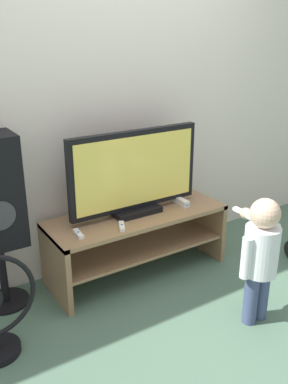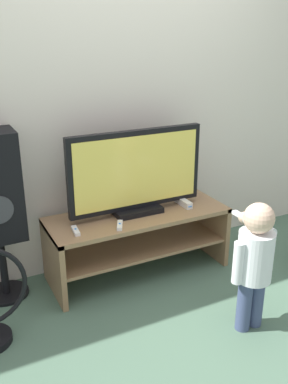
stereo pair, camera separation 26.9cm
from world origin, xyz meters
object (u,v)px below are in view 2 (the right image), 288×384
object	(u,v)px
game_console	(183,202)
remote_primary	(76,231)
television	(136,173)
child	(254,256)
remote_secondary	(120,225)

from	to	relation	value
game_console	remote_primary	bearing A→B (deg)	-174.97
remote_primary	television	bearing A→B (deg)	13.04
game_console	television	bearing A→B (deg)	174.02
television	child	size ratio (longest dim) A/B	1.22
remote_secondary	child	bearing A→B (deg)	-53.84
television	child	bearing A→B (deg)	-70.15
remote_secondary	child	size ratio (longest dim) A/B	0.16
television	remote_secondary	distance (m)	0.39
television	remote_primary	size ratio (longest dim) A/B	7.45
child	remote_secondary	bearing A→B (deg)	126.16
remote_primary	child	xyz separation A→B (m)	(0.81, -0.77, -0.01)
child	game_console	bearing A→B (deg)	86.81
television	remote_primary	distance (m)	0.58
remote_primary	remote_secondary	bearing A→B (deg)	-10.55
game_console	remote_secondary	world-z (taller)	game_console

